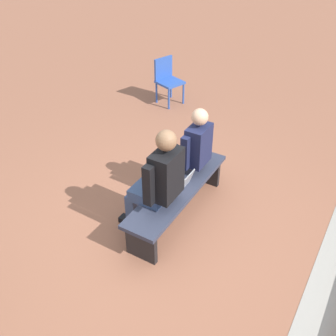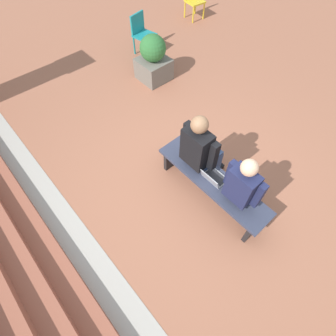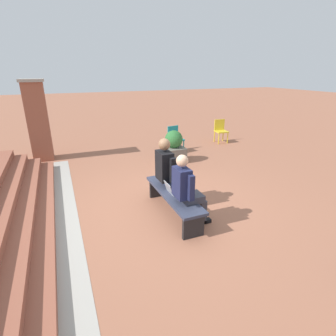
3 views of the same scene
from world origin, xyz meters
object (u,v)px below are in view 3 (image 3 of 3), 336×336
Objects in this scene: plastic_chair_by_pillar at (175,137)px; planter at (174,147)px; bench at (173,197)px; person_student at (187,188)px; person_adult at (170,171)px; laptop at (173,190)px; plastic_chair_foreground at (220,129)px.

planter reaches higher than plastic_chair_by_pillar.
bench is 0.55m from person_student.
person_adult is 0.42m from laptop.
person_adult is at bearing 154.42° from planter.
plastic_chair_by_pillar is 1.06m from planter.
person_student is at bearing 141.10° from plastic_chair_foreground.
person_adult reaches higher than plastic_chair_foreground.
planter is (-0.95, 0.46, -0.04)m from plastic_chair_by_pillar.
planter is (2.77, -1.24, 0.08)m from bench.
plastic_chair_foreground reaches higher than bench.
laptop is 3.04m from planter.
plastic_chair_by_pillar is at bearing 102.20° from plastic_chair_foreground.
laptop is 5.63m from plastic_chair_foreground.
laptop is at bearing 155.77° from planter.
person_adult is 3.76m from plastic_chair_by_pillar.
person_student is 4.46m from plastic_chair_by_pillar.
person_adult is 1.66× the size of plastic_chair_foreground.
person_student is 3.41m from planter.
person_student is 1.55× the size of plastic_chair_by_pillar.
person_student is at bearing -171.22° from bench.
laptop is at bearing 137.82° from plastic_chair_foreground.
plastic_chair_foreground is (4.59, -3.70, -0.22)m from person_student.
planter reaches higher than plastic_chair_foreground.
bench is 5.62m from plastic_chair_foreground.
plastic_chair_foreground is (4.17, -3.77, 0.13)m from bench.
person_student reaches higher than plastic_chair_foreground.
planter reaches higher than bench.
bench is at bearing -75.92° from laptop.
bench is 0.15m from laptop.
plastic_chair_by_pillar is 1.00× the size of plastic_chair_foreground.
laptop is 0.38× the size of plastic_chair_foreground.
laptop is at bearing 104.08° from bench.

